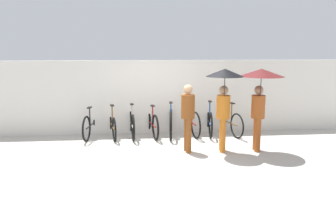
% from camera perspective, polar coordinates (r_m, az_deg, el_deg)
% --- Properties ---
extents(ground_plane, '(30.00, 30.00, 0.00)m').
position_cam_1_polar(ground_plane, '(7.63, -0.22, -8.74)').
color(ground_plane, '#B7B2A8').
extents(back_wall, '(12.11, 0.12, 2.11)m').
position_cam_1_polar(back_wall, '(9.45, -1.36, 1.41)').
color(back_wall, silver).
rests_on(back_wall, ground).
extents(parked_bicycle_0, '(0.44, 1.76, 1.10)m').
position_cam_1_polar(parked_bicycle_0, '(9.39, -13.08, -3.15)').
color(parked_bicycle_0, black).
rests_on(parked_bicycle_0, ground).
extents(parked_bicycle_1, '(0.50, 1.71, 0.98)m').
position_cam_1_polar(parked_bicycle_1, '(9.28, -9.76, -3.32)').
color(parked_bicycle_1, black).
rests_on(parked_bicycle_1, ground).
extents(parked_bicycle_2, '(0.44, 1.72, 0.97)m').
position_cam_1_polar(parked_bicycle_2, '(9.22, -6.35, -3.13)').
color(parked_bicycle_2, black).
rests_on(parked_bicycle_2, ground).
extents(parked_bicycle_3, '(0.48, 1.71, 1.10)m').
position_cam_1_polar(parked_bicycle_3, '(9.26, -2.93, -3.08)').
color(parked_bicycle_3, black).
rests_on(parked_bicycle_3, ground).
extents(parked_bicycle_4, '(0.44, 1.78, 1.07)m').
position_cam_1_polar(parked_bicycle_4, '(9.26, 0.51, -2.85)').
color(parked_bicycle_4, black).
rests_on(parked_bicycle_4, ground).
extents(parked_bicycle_5, '(0.48, 1.74, 1.02)m').
position_cam_1_polar(parked_bicycle_5, '(9.42, 3.79, -2.74)').
color(parked_bicycle_5, black).
rests_on(parked_bicycle_5, ground).
extents(parked_bicycle_6, '(0.44, 1.75, 1.03)m').
position_cam_1_polar(parked_bicycle_6, '(9.49, 7.13, -2.73)').
color(parked_bicycle_6, black).
rests_on(parked_bicycle_6, ground).
extents(parked_bicycle_7, '(0.54, 1.64, 1.04)m').
position_cam_1_polar(parked_bicycle_7, '(9.56, 10.43, -2.80)').
color(parked_bicycle_7, black).
rests_on(parked_bicycle_7, ground).
extents(pedestrian_leading, '(0.32, 0.32, 1.61)m').
position_cam_1_polar(pedestrian_leading, '(7.67, 3.47, -1.42)').
color(pedestrian_leading, brown).
rests_on(pedestrian_leading, ground).
extents(pedestrian_center, '(0.88, 0.88, 1.98)m').
position_cam_1_polar(pedestrian_center, '(7.64, 9.76, 2.69)').
color(pedestrian_center, '#C66B1E').
rests_on(pedestrian_center, ground).
extents(pedestrian_trailing, '(1.02, 1.02, 1.98)m').
position_cam_1_polar(pedestrian_trailing, '(7.85, 15.77, 3.14)').
color(pedestrian_trailing, '#9E4C1E').
rests_on(pedestrian_trailing, ground).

